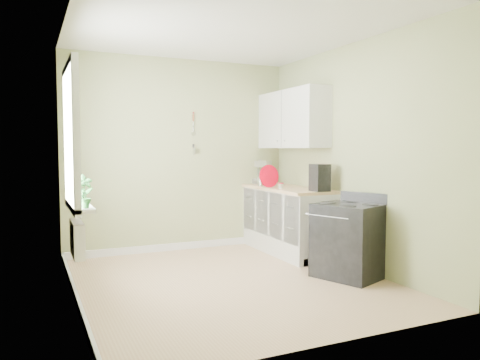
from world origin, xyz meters
name	(u,v)px	position (x,y,z in m)	size (l,w,h in m)	color
floor	(230,283)	(0.00, 0.00, -0.01)	(3.20, 3.60, 0.02)	tan
ceiling	(230,27)	(0.00, 0.00, 2.71)	(3.20, 3.60, 0.02)	white
wall_back	(179,155)	(0.00, 1.81, 1.35)	(3.20, 0.02, 2.70)	tan
wall_left	(70,158)	(-1.61, 0.00, 1.35)	(0.02, 3.60, 2.70)	tan
wall_right	(352,156)	(1.61, 0.00, 1.35)	(0.02, 3.60, 2.70)	tan
base_cabinets	(288,221)	(1.30, 1.00, 0.43)	(0.60, 1.60, 0.87)	white
countertop	(287,189)	(1.29, 1.00, 0.89)	(0.64, 1.60, 0.04)	#DDB787
upper_cabinets	(292,119)	(1.43, 1.10, 1.85)	(0.35, 1.40, 0.80)	white
window	(70,137)	(-1.58, 0.30, 1.55)	(0.06, 1.14, 1.44)	white
window_sill	(79,205)	(-1.51, 0.30, 0.88)	(0.18, 1.14, 0.04)	white
radiator	(77,239)	(-1.54, 0.25, 0.55)	(0.12, 0.50, 0.35)	white
wall_utensils	(193,140)	(0.20, 1.78, 1.56)	(0.02, 0.14, 0.58)	#DDB787
stove	(349,240)	(1.28, -0.38, 0.42)	(0.81, 0.84, 0.94)	black
stand_mixer	(262,173)	(1.27, 1.74, 1.08)	(0.28, 0.36, 0.39)	#B2B2B7
kettle	(262,179)	(1.06, 1.34, 1.00)	(0.18, 0.11, 0.19)	silver
coffee_maker	(320,178)	(1.35, 0.30, 1.07)	(0.20, 0.22, 0.34)	black
red_tray	(269,176)	(1.05, 1.08, 1.07)	(0.31, 0.31, 0.02)	red
jar	(281,186)	(1.11, 0.85, 0.95)	(0.07, 0.07, 0.08)	#A5A183
plant_a	(85,191)	(-1.50, -0.15, 1.05)	(0.16, 0.11, 0.31)	#236426
plant_b	(79,189)	(-1.50, 0.39, 1.03)	(0.15, 0.12, 0.27)	#236426
plant_c	(76,186)	(-1.50, 0.64, 1.04)	(0.16, 0.16, 0.29)	#236426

